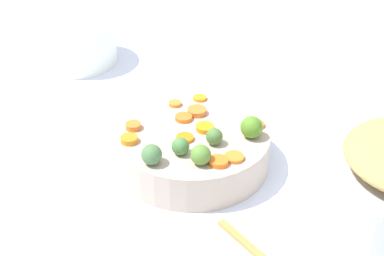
% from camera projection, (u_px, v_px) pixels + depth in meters
% --- Properties ---
extents(tabletop, '(2.40, 2.40, 0.02)m').
position_uv_depth(tabletop, '(198.00, 172.00, 1.14)').
color(tabletop, white).
rests_on(tabletop, ground).
extents(serving_bowl_carrots, '(0.30, 0.30, 0.07)m').
position_uv_depth(serving_bowl_carrots, '(192.00, 148.00, 1.13)').
color(serving_bowl_carrots, '#BEAA94').
rests_on(serving_bowl_carrots, tabletop).
extents(carrot_slice_0, '(0.04, 0.04, 0.01)m').
position_uv_depth(carrot_slice_0, '(257.00, 126.00, 1.13)').
color(carrot_slice_0, orange).
rests_on(carrot_slice_0, serving_bowl_carrots).
extents(carrot_slice_1, '(0.03, 0.03, 0.01)m').
position_uv_depth(carrot_slice_1, '(200.00, 98.00, 1.22)').
color(carrot_slice_1, orange).
rests_on(carrot_slice_1, serving_bowl_carrots).
extents(carrot_slice_2, '(0.05, 0.05, 0.01)m').
position_uv_depth(carrot_slice_2, '(197.00, 111.00, 1.17)').
color(carrot_slice_2, orange).
rests_on(carrot_slice_2, serving_bowl_carrots).
extents(carrot_slice_3, '(0.04, 0.04, 0.01)m').
position_uv_depth(carrot_slice_3, '(129.00, 139.00, 1.08)').
color(carrot_slice_3, orange).
rests_on(carrot_slice_3, serving_bowl_carrots).
extents(carrot_slice_4, '(0.03, 0.03, 0.01)m').
position_uv_depth(carrot_slice_4, '(175.00, 104.00, 1.20)').
color(carrot_slice_4, orange).
rests_on(carrot_slice_4, serving_bowl_carrots).
extents(carrot_slice_5, '(0.04, 0.04, 0.01)m').
position_uv_depth(carrot_slice_5, '(185.00, 138.00, 1.09)').
color(carrot_slice_5, orange).
rests_on(carrot_slice_5, serving_bowl_carrots).
extents(carrot_slice_6, '(0.04, 0.04, 0.01)m').
position_uv_depth(carrot_slice_6, '(219.00, 162.00, 1.02)').
color(carrot_slice_6, orange).
rests_on(carrot_slice_6, serving_bowl_carrots).
extents(carrot_slice_7, '(0.04, 0.04, 0.01)m').
position_uv_depth(carrot_slice_7, '(205.00, 128.00, 1.12)').
color(carrot_slice_7, orange).
rests_on(carrot_slice_7, serving_bowl_carrots).
extents(carrot_slice_8, '(0.05, 0.05, 0.01)m').
position_uv_depth(carrot_slice_8, '(184.00, 118.00, 1.15)').
color(carrot_slice_8, orange).
rests_on(carrot_slice_8, serving_bowl_carrots).
extents(carrot_slice_9, '(0.05, 0.05, 0.01)m').
position_uv_depth(carrot_slice_9, '(234.00, 157.00, 1.04)').
color(carrot_slice_9, orange).
rests_on(carrot_slice_9, serving_bowl_carrots).
extents(carrot_slice_10, '(0.03, 0.03, 0.01)m').
position_uv_depth(carrot_slice_10, '(133.00, 126.00, 1.12)').
color(carrot_slice_10, orange).
rests_on(carrot_slice_10, serving_bowl_carrots).
extents(brussels_sprout_0, '(0.04, 0.04, 0.04)m').
position_uv_depth(brussels_sprout_0, '(201.00, 155.00, 1.02)').
color(brussels_sprout_0, '#568432').
rests_on(brussels_sprout_0, serving_bowl_carrots).
extents(brussels_sprout_1, '(0.04, 0.04, 0.04)m').
position_uv_depth(brussels_sprout_1, '(152.00, 155.00, 1.02)').
color(brussels_sprout_1, '#487440').
rests_on(brussels_sprout_1, serving_bowl_carrots).
extents(brussels_sprout_2, '(0.03, 0.03, 0.03)m').
position_uv_depth(brussels_sprout_2, '(180.00, 146.00, 1.04)').
color(brussels_sprout_2, '#467A3C').
rests_on(brussels_sprout_2, serving_bowl_carrots).
extents(brussels_sprout_3, '(0.04, 0.04, 0.04)m').
position_uv_depth(brussels_sprout_3, '(252.00, 127.00, 1.09)').
color(brussels_sprout_3, '#518424').
rests_on(brussels_sprout_3, serving_bowl_carrots).
extents(brussels_sprout_4, '(0.03, 0.03, 0.03)m').
position_uv_depth(brussels_sprout_4, '(214.00, 137.00, 1.07)').
color(brussels_sprout_4, '#497337').
rests_on(brussels_sprout_4, serving_bowl_carrots).
extents(casserole_dish, '(0.21, 0.21, 0.11)m').
position_uv_depth(casserole_dish, '(74.00, 43.00, 1.51)').
color(casserole_dish, white).
rests_on(casserole_dish, tabletop).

